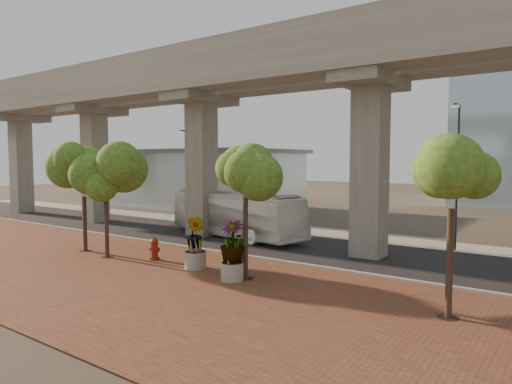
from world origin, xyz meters
The scene contains 18 objects.
ground centered at (0.00, 0.00, 0.00)m, with size 160.00×160.00×0.00m, color #383229.
brick_plaza centered at (0.00, -8.00, 0.03)m, with size 70.00×13.00×0.06m, color brown.
asphalt_road centered at (0.00, 2.00, 0.02)m, with size 90.00×8.00×0.04m, color black.
curb_strip centered at (0.00, -2.00, 0.08)m, with size 70.00×0.25×0.16m, color #9A9890.
far_sidewalk centered at (0.00, 7.50, 0.03)m, with size 90.00×3.00×0.06m, color #9A9890.
transit_viaduct centered at (0.00, 2.00, 7.29)m, with size 72.00×5.60×12.40m.
station_pavilion centered at (-20.00, 16.00, 3.22)m, with size 23.00×13.00×6.30m.
transit_bus centered at (-3.73, 2.81, 1.57)m, with size 2.64×11.25×3.14m, color white.
fire_hydrant centered at (-2.63, -5.33, 0.62)m, with size 0.59×0.53×1.18m.
planter_front centered at (2.85, -5.38, 1.24)m, with size 1.76×1.76×1.94m.
planter_right centered at (3.15, -6.16, 1.61)m, with size 2.40×2.40×2.56m.
planter_left centered at (0.39, -5.48, 1.59)m, with size 2.29×2.29×2.52m.
street_tree_far_west centered at (-7.59, -6.02, 4.33)m, with size 4.05×4.05×6.14m.
street_tree_near_west centered at (-5.14, -6.38, 4.34)m, with size 3.85×3.85×6.06m.
street_tree_near_east centered at (3.47, -5.63, 4.95)m, with size 3.39×3.39×6.46m.
street_tree_far_east centered at (11.79, -5.70, 4.52)m, with size 3.06×3.06×5.88m.
streetlamp_west centered at (-10.98, 5.79, 4.42)m, with size 0.37×1.10×7.57m.
streetlamp_east centered at (9.41, 6.35, 4.82)m, with size 0.41×1.20×8.25m.
Camera 1 is at (15.15, -21.19, 5.19)m, focal length 32.00 mm.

